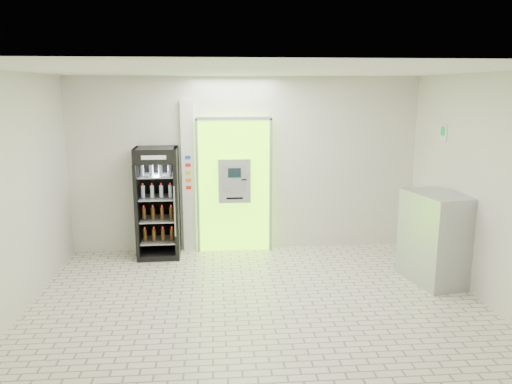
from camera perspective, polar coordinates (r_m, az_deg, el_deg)
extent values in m
plane|color=beige|center=(6.66, 0.24, -13.04)|extent=(6.00, 6.00, 0.00)
plane|color=silver|center=(8.63, -1.22, 3.15)|extent=(6.00, 0.00, 6.00)
plane|color=silver|center=(3.79, 3.64, -8.21)|extent=(6.00, 0.00, 6.00)
plane|color=silver|center=(6.63, -26.53, -0.73)|extent=(0.00, 5.00, 5.00)
plane|color=silver|center=(7.10, 25.14, 0.15)|extent=(0.00, 5.00, 5.00)
plane|color=white|center=(6.05, 0.27, 13.73)|extent=(6.00, 6.00, 0.00)
cube|color=#84FB0F|center=(8.61, -2.51, 0.76)|extent=(1.20, 0.12, 2.30)
cube|color=gray|center=(8.40, -2.56, 8.39)|extent=(1.28, 0.04, 0.06)
cube|color=gray|center=(8.54, -6.71, 0.59)|extent=(0.04, 0.04, 2.30)
cube|color=gray|center=(8.59, 1.71, 0.74)|extent=(0.04, 0.04, 2.30)
cube|color=black|center=(8.71, -1.80, -3.50)|extent=(0.62, 0.01, 0.67)
cube|color=black|center=(8.43, -4.86, 6.19)|extent=(0.22, 0.01, 0.18)
cube|color=#A4A7AC|center=(8.49, -2.48, 1.28)|extent=(0.55, 0.12, 0.75)
cube|color=black|center=(8.40, -2.47, 2.20)|extent=(0.22, 0.01, 0.16)
cube|color=gray|center=(8.45, -2.46, 0.33)|extent=(0.16, 0.01, 0.12)
cube|color=black|center=(8.43, -1.38, 1.42)|extent=(0.09, 0.01, 0.02)
cube|color=black|center=(8.48, -2.45, -0.73)|extent=(0.28, 0.01, 0.03)
cube|color=silver|center=(8.61, -7.72, 1.67)|extent=(0.22, 0.10, 2.60)
cube|color=#193FB2|center=(8.50, -7.80, 3.93)|extent=(0.09, 0.01, 0.06)
cube|color=red|center=(8.52, -7.77, 3.06)|extent=(0.09, 0.01, 0.06)
cube|color=yellow|center=(8.54, -7.75, 2.20)|extent=(0.09, 0.01, 0.06)
cube|color=orange|center=(8.56, -7.73, 1.34)|extent=(0.09, 0.01, 0.06)
cube|color=red|center=(8.59, -7.70, 0.49)|extent=(0.09, 0.01, 0.06)
cube|color=black|center=(8.46, -11.16, -1.23)|extent=(0.71, 0.64, 1.85)
cube|color=black|center=(8.74, -10.96, -0.80)|extent=(0.69, 0.06, 1.85)
cube|color=#B41C09|center=(8.01, -11.62, 3.89)|extent=(0.68, 0.02, 0.22)
cube|color=white|center=(8.01, -11.63, 3.88)|extent=(0.39, 0.01, 0.06)
cube|color=black|center=(8.69, -10.93, -6.87)|extent=(0.71, 0.64, 0.09)
cylinder|color=gray|center=(8.12, -9.28, -2.23)|extent=(0.02, 0.02, 0.83)
cube|color=gray|center=(8.62, -10.99, -5.42)|extent=(0.59, 0.55, 0.02)
cube|color=gray|center=(8.52, -11.09, -3.04)|extent=(0.59, 0.55, 0.02)
cube|color=gray|center=(8.44, -11.18, -0.61)|extent=(0.59, 0.55, 0.02)
cube|color=gray|center=(8.37, -11.28, 1.86)|extent=(0.59, 0.55, 0.02)
cube|color=#A4A7AC|center=(7.74, 19.86, -4.95)|extent=(0.84, 1.10, 1.32)
cube|color=gray|center=(7.59, 17.60, -4.60)|extent=(0.19, 0.95, 0.01)
cube|color=white|center=(8.24, 20.63, 6.33)|extent=(0.02, 0.22, 0.26)
cube|color=#0D982D|center=(8.23, 20.57, 6.54)|extent=(0.00, 0.14, 0.14)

